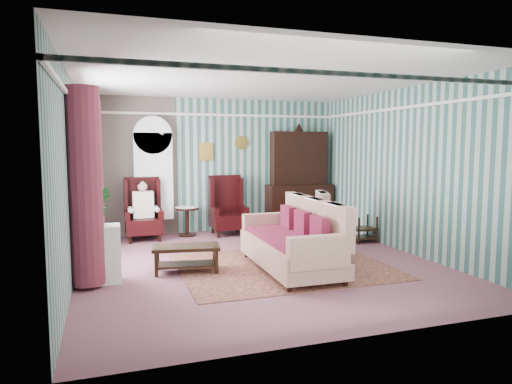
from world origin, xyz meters
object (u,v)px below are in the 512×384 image
object	(u,v)px
nest_table	(363,228)
coffee_table	(186,259)
round_side_table	(187,222)
sofa	(291,237)
plant_stand	(100,254)
wingback_left	(143,209)
bookcase	(153,183)
dresser_hutch	(299,177)
seated_woman	(143,211)
floral_armchair	(304,223)
wingback_right	(228,205)

from	to	relation	value
nest_table	coffee_table	size ratio (longest dim) A/B	0.55
round_side_table	sofa	distance (m)	3.31
nest_table	plant_stand	world-z (taller)	plant_stand
wingback_left	sofa	world-z (taller)	wingback_left
bookcase	dresser_hutch	xyz separation A→B (m)	(3.25, -0.12, 0.06)
seated_woman	sofa	size ratio (longest dim) A/B	0.54
dresser_hutch	floral_armchair	xyz separation A→B (m)	(-0.83, -2.11, -0.68)
seated_woman	coffee_table	bearing A→B (deg)	-80.82
bookcase	coffee_table	world-z (taller)	bookcase
dresser_hutch	wingback_right	size ratio (longest dim) A/B	1.89
plant_stand	round_side_table	bearing A→B (deg)	59.62
wingback_left	round_side_table	distance (m)	0.97
wingback_left	seated_woman	xyz separation A→B (m)	(0.00, 0.00, -0.04)
round_side_table	sofa	size ratio (longest dim) A/B	0.27
seated_woman	dresser_hutch	bearing A→B (deg)	4.41
dresser_hutch	round_side_table	world-z (taller)	dresser_hutch
nest_table	coffee_table	bearing A→B (deg)	-164.14
wingback_left	nest_table	size ratio (longest dim) A/B	2.31
dresser_hutch	sofa	world-z (taller)	dresser_hutch
nest_table	seated_woman	bearing A→B (deg)	159.15
bookcase	nest_table	size ratio (longest dim) A/B	4.15
round_side_table	bookcase	bearing A→B (deg)	159.73
dresser_hutch	nest_table	world-z (taller)	dresser_hutch
wingback_right	nest_table	distance (m)	2.81
wingback_left	plant_stand	world-z (taller)	wingback_left
seated_woman	nest_table	xyz separation A→B (m)	(4.07, -1.55, -0.32)
wingback_right	bookcase	bearing A→B (deg)	165.43
bookcase	plant_stand	bearing A→B (deg)	-108.49
bookcase	wingback_right	distance (m)	1.63
nest_table	floral_armchair	xyz separation A→B (m)	(-1.40, -0.29, 0.23)
wingback_left	dresser_hutch	bearing A→B (deg)	4.41
nest_table	bookcase	bearing A→B (deg)	153.08
bookcase	coffee_table	size ratio (longest dim) A/B	2.28
seated_woman	coffee_table	xyz separation A→B (m)	(0.42, -2.59, -0.39)
dresser_hutch	coffee_table	xyz separation A→B (m)	(-3.08, -2.86, -0.98)
plant_stand	coffee_table	distance (m)	1.24
wingback_left	plant_stand	bearing A→B (deg)	-106.22
coffee_table	nest_table	bearing A→B (deg)	15.86
sofa	nest_table	bearing A→B (deg)	-55.52
wingback_left	round_side_table	xyz separation A→B (m)	(0.90, 0.15, -0.33)
bookcase	wingback_left	world-z (taller)	bookcase
wingback_left	seated_woman	size ratio (longest dim) A/B	1.06
wingback_right	sofa	distance (m)	2.99
wingback_right	seated_woman	distance (m)	1.75
bookcase	coffee_table	xyz separation A→B (m)	(0.17, -2.98, -0.92)
dresser_hutch	wingback_right	bearing A→B (deg)	-171.23
coffee_table	plant_stand	bearing A→B (deg)	-172.41
floral_armchair	wingback_left	bearing A→B (deg)	71.99
bookcase	seated_woman	bearing A→B (deg)	-122.66
plant_stand	floral_armchair	size ratio (longest dim) A/B	0.80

